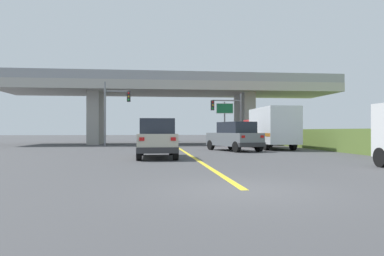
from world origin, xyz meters
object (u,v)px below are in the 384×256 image
object	(u,v)px
suv_lead	(157,138)
sedan_oncoming	(164,134)
traffic_signal_nearside	(230,112)
highway_sign	(225,113)
box_truck	(270,128)
suv_crossing	(235,136)
traffic_signal_farside	(113,107)

from	to	relation	value
suv_lead	sedan_oncoming	distance (m)	29.62
traffic_signal_nearside	highway_sign	distance (m)	1.80
traffic_signal_nearside	highway_sign	bearing A→B (deg)	95.01
sedan_oncoming	box_truck	bearing A→B (deg)	-70.25
box_truck	suv_crossing	bearing A→B (deg)	-143.64
highway_sign	suv_lead	bearing A→B (deg)	-112.51
traffic_signal_farside	highway_sign	world-z (taller)	traffic_signal_farside
suv_crossing	sedan_oncoming	distance (m)	24.11
suv_lead	traffic_signal_farside	size ratio (longest dim) A/B	0.81
box_truck	sedan_oncoming	bearing A→B (deg)	109.75
box_truck	traffic_signal_farside	bearing A→B (deg)	153.56
suv_crossing	box_truck	xyz separation A→B (m)	(3.44, 2.53, 0.64)
suv_crossing	box_truck	size ratio (longest dim) A/B	0.67
suv_crossing	traffic_signal_nearside	world-z (taller)	traffic_signal_nearside
suv_lead	highway_sign	bearing A→B (deg)	67.49
suv_crossing	highway_sign	world-z (taller)	highway_sign
highway_sign	box_truck	bearing A→B (deg)	-78.32
box_truck	traffic_signal_farside	size ratio (longest dim) A/B	1.27
sedan_oncoming	traffic_signal_farside	world-z (taller)	traffic_signal_farside
suv_lead	traffic_signal_nearside	xyz separation A→B (m)	(7.29, 15.41, 2.17)
suv_lead	traffic_signal_farside	bearing A→B (deg)	104.37
sedan_oncoming	traffic_signal_farside	distance (m)	15.95
traffic_signal_farside	highway_sign	distance (m)	11.18
suv_lead	traffic_signal_farside	world-z (taller)	traffic_signal_farside
sedan_oncoming	traffic_signal_farside	bearing A→B (deg)	-108.93
suv_crossing	traffic_signal_farside	world-z (taller)	traffic_signal_farside
sedan_oncoming	highway_sign	bearing A→B (deg)	-64.95
traffic_signal_nearside	traffic_signal_farside	bearing A→B (deg)	-176.38
box_truck	highway_sign	distance (m)	9.15
suv_lead	suv_crossing	size ratio (longest dim) A/B	0.95
suv_lead	suv_crossing	world-z (taller)	same
highway_sign	sedan_oncoming	bearing A→B (deg)	115.05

